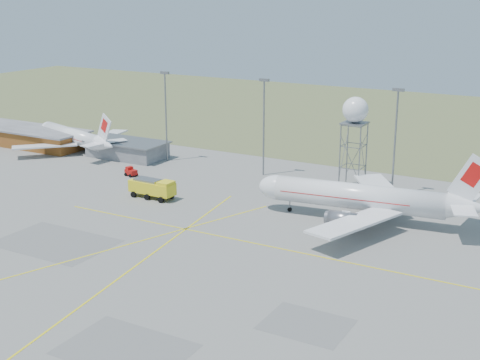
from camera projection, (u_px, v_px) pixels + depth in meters
The scene contains 12 objects.
ground at pixel (88, 310), 82.35m from camera, with size 400.00×400.00×0.00m, color gray.
grass_strip at pixel (407, 122), 199.47m from camera, with size 400.00×120.00×0.03m, color #5B703D.
building_orange at pixel (29, 136), 169.13m from camera, with size 33.00×12.00×4.30m.
building_grey at pixel (127, 149), 156.66m from camera, with size 19.00×10.00×3.90m.
mast_a at pixel (166, 109), 150.81m from camera, with size 2.20×0.50×20.50m.
mast_b at pixel (264, 119), 138.98m from camera, with size 2.20×0.50×20.50m.
mast_c at pixel (396, 133), 125.72m from camera, with size 2.20×0.50×20.50m.
airliner_main at pixel (363, 198), 113.11m from camera, with size 39.31×37.96×13.39m.
airliner_far at pixel (74, 137), 162.98m from camera, with size 32.04×30.30×11.12m.
radar_tower at pixel (354, 137), 130.42m from camera, with size 5.03×5.03×18.21m.
fire_truck at pixel (153, 189), 126.09m from camera, with size 9.34×3.95×3.70m.
baggage_tug at pixel (131, 173), 141.34m from camera, with size 2.83×2.51×1.94m.
Camera 1 is at (53.20, -55.76, 38.17)m, focal length 50.00 mm.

